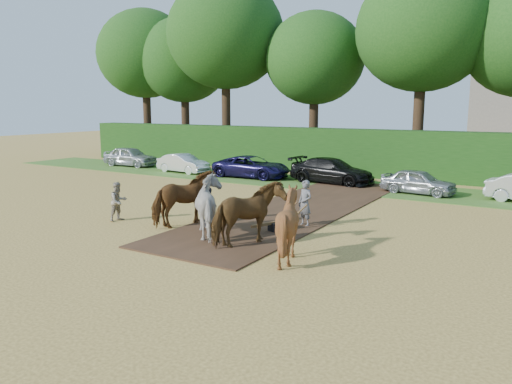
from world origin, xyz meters
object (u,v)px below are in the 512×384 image
Objects in this scene: spectator_far at (208,208)px; church at (500,26)px; parked_cars at (398,177)px; plough_team at (233,210)px; spectator_near at (118,201)px.

church is (3.82, 52.94, 12.95)m from spectator_far.
spectator_far is at bearing -106.71° from parked_cars.
parked_cars is at bearing -12.59° from spectator_far.
spectator_far reaches higher than parked_cars.
spectator_far is at bearing -94.12° from church.
plough_team is at bearing -92.25° from church.
spectator_far is 0.04× the size of parked_cars.
plough_team is 55.36m from church.
spectator_far is 12.63m from parked_cars.
parked_cars is (7.44, 12.89, -0.07)m from spectator_near.
spectator_near reaches higher than parked_cars.
spectator_near is at bearing 105.84° from spectator_far.
spectator_far is at bearing 151.89° from plough_team.
spectator_far reaches higher than spectator_near.
spectator_near is 0.04× the size of parked_cars.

